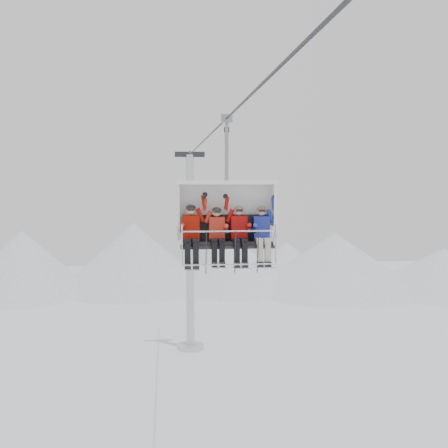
{
  "coord_description": "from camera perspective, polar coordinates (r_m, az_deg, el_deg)",
  "views": [
    {
      "loc": [
        -1.66,
        -15.8,
        11.7
      ],
      "look_at": [
        0.0,
        0.0,
        10.4
      ],
      "focal_mm": 45.0,
      "sensor_mm": 36.0,
      "label": 1
    }
  ],
  "objects": [
    {
      "name": "haul_cable",
      "position": [
        15.96,
        0.0,
        10.42
      ],
      "size": [
        0.06,
        50.0,
        0.06
      ],
      "primitive_type": "cylinder",
      "rotation": [
        1.57,
        0.0,
        0.0
      ],
      "color": "#2A2A2E",
      "rests_on": "lift_tower_left"
    },
    {
      "name": "skier_far_left",
      "position": [
        15.04,
        -3.37,
        -0.84
      ],
      "size": [
        0.46,
        1.69,
        1.79
      ],
      "color": "#AB1205",
      "rests_on": "chairlift_carrier"
    },
    {
      "name": "ridgeline",
      "position": [
        58.52,
        -5.86,
        -4.08
      ],
      "size": [
        72.0,
        21.0,
        7.0
      ],
      "color": "white",
      "rests_on": "ground"
    },
    {
      "name": "skier_far_right",
      "position": [
        15.25,
        3.87,
        -0.85
      ],
      "size": [
        0.43,
        1.69,
        1.71
      ],
      "color": "#222DA4",
      "rests_on": "chairlift_carrier"
    },
    {
      "name": "chairlift_carrier",
      "position": [
        15.38,
        0.21,
        1.1
      ],
      "size": [
        2.69,
        1.17,
        3.98
      ],
      "color": "black",
      "rests_on": "haul_cable"
    },
    {
      "name": "lift_tower_right",
      "position": [
        38.29,
        -3.45,
        -4.24
      ],
      "size": [
        2.0,
        1.8,
        13.48
      ],
      "color": "silver",
      "rests_on": "ground"
    },
    {
      "name": "skier_center_right",
      "position": [
        15.15,
        1.56,
        -0.86
      ],
      "size": [
        0.44,
        1.69,
        1.73
      ],
      "color": "#AE0D0B",
      "rests_on": "chairlift_carrier"
    },
    {
      "name": "skier_center_left",
      "position": [
        15.08,
        -0.71,
        -0.94
      ],
      "size": [
        0.42,
        1.69,
        1.68
      ],
      "color": "red",
      "rests_on": "chairlift_carrier"
    }
  ]
}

